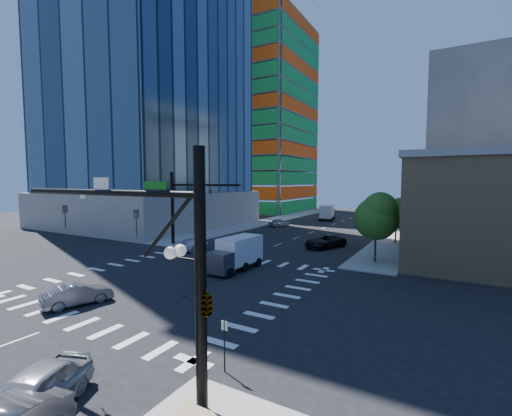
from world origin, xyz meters
The scene contains 19 objects.
ground centered at (0.00, 0.00, 0.00)m, with size 160.00×160.00×0.00m, color black.
road_markings centered at (0.00, 0.00, 0.01)m, with size 20.00×20.00×0.01m, color silver.
sidewalk_ne centered at (12.50, 40.00, 0.07)m, with size 5.00×60.00×0.15m, color gray.
sidewalk_nw centered at (-12.50, 40.00, 0.07)m, with size 5.00×60.00×0.15m, color gray.
office_tower centered at (-30.00, 25.00, 35.13)m, with size 30.00×30.00×71.00m.
construction_building centered at (-27.41, 61.93, 24.61)m, with size 25.16×34.50×70.60m.
bg_building_ne centered at (27.00, 55.00, 14.00)m, with size 24.00×30.00×28.00m, color #66615C.
signal_mast_se centered at (10.60, -11.50, 5.01)m, with size 10.51×2.48×9.00m.
signal_mast_nw centered at (-10.00, 11.50, 5.49)m, with size 10.20×0.40×9.00m.
tree_south centered at (12.63, 13.90, 4.69)m, with size 4.16×4.16×6.82m.
tree_north centered at (12.93, 25.90, 3.99)m, with size 3.54×3.52×5.78m.
no_parking_sign centered at (10.70, -9.00, 1.38)m, with size 0.30×0.06×2.20m.
car_nb_near centered at (6.59, -14.53, 0.80)m, with size 1.89×4.70×1.60m, color #999AA0.
car_nb_far centered at (5.80, 19.11, 0.77)m, with size 2.57×5.56×1.55m, color black.
car_sb_near centered at (-7.08, 10.21, 0.69)m, with size 1.94×4.77×1.38m, color white.
car_sb_mid centered at (-7.37, 33.65, 0.68)m, with size 1.61×4.01×1.37m, color #A5A8AD.
car_sb_cross centered at (-2.07, -7.28, 0.69)m, with size 1.46×4.18×1.38m, color #55555B.
box_truck_near centered at (2.06, 4.88, 1.29)m, with size 2.61×5.66×2.92m.
box_truck_far centered at (-3.22, 47.84, 1.39)m, with size 3.59×6.34×3.14m.
Camera 1 is at (18.67, -20.34, 8.01)m, focal length 24.00 mm.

